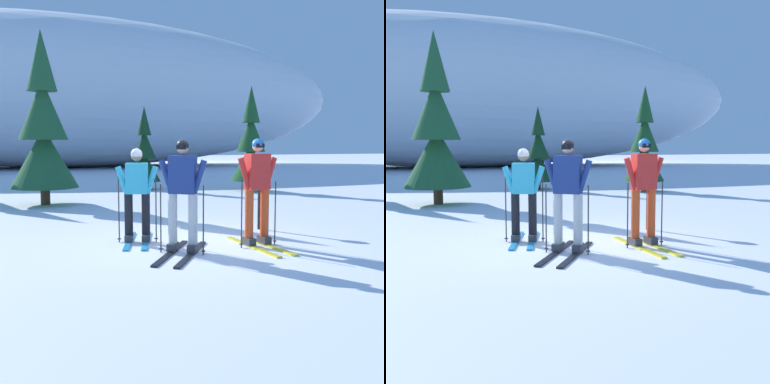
# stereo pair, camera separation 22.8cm
# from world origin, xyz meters

# --- Properties ---
(ground_plane) EXTENTS (120.00, 120.00, 0.00)m
(ground_plane) POSITION_xyz_m (0.00, 0.00, 0.00)
(ground_plane) COLOR white
(skier_navy_jacket) EXTENTS (1.38, 1.73, 1.84)m
(skier_navy_jacket) POSITION_xyz_m (-0.29, -0.56, 0.97)
(skier_navy_jacket) COLOR black
(skier_navy_jacket) RESTS_ON ground
(skier_cyan_jacket) EXTENTS (0.88, 1.61, 1.69)m
(skier_cyan_jacket) POSITION_xyz_m (-0.78, 0.47, 0.88)
(skier_cyan_jacket) COLOR #2893CC
(skier_cyan_jacket) RESTS_ON ground
(skier_red_jacket) EXTENTS (0.77, 1.71, 1.86)m
(skier_red_jacket) POSITION_xyz_m (1.10, -0.50, 0.97)
(skier_red_jacket) COLOR gold
(skier_red_jacket) RESTS_ON ground
(pine_tree_center) EXTENTS (1.93, 1.93, 5.00)m
(pine_tree_center) POSITION_xyz_m (-2.00, 6.53, 2.09)
(pine_tree_center) COLOR #47301E
(pine_tree_center) RESTS_ON ground
(pine_tree_center_right) EXTENTS (1.24, 1.24, 3.21)m
(pine_tree_center_right) POSITION_xyz_m (1.89, 9.90, 1.34)
(pine_tree_center_right) COLOR #47301E
(pine_tree_center_right) RESTS_ON ground
(pine_tree_far_right) EXTENTS (1.51, 1.51, 3.91)m
(pine_tree_far_right) POSITION_xyz_m (5.47, 7.95, 1.64)
(pine_tree_far_right) COLOR #47301E
(pine_tree_far_right) RESTS_ON ground
(snow_ridge_background) EXTENTS (44.90, 18.61, 11.05)m
(snow_ridge_background) POSITION_xyz_m (1.02, 29.33, 5.53)
(snow_ridge_background) COLOR white
(snow_ridge_background) RESTS_ON ground
(trail_marker_post) EXTENTS (0.28, 0.07, 1.29)m
(trail_marker_post) POSITION_xyz_m (1.90, 0.85, 0.74)
(trail_marker_post) COLOR black
(trail_marker_post) RESTS_ON ground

